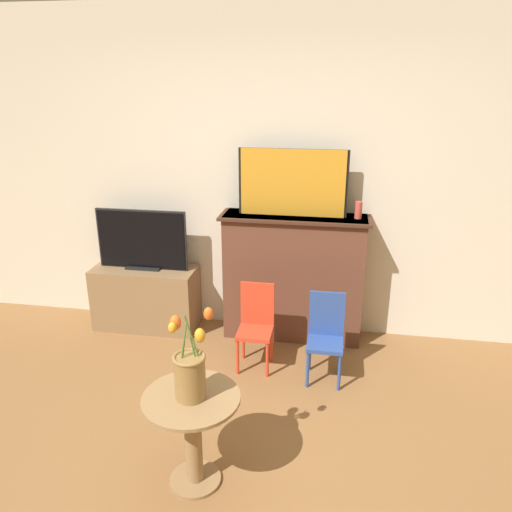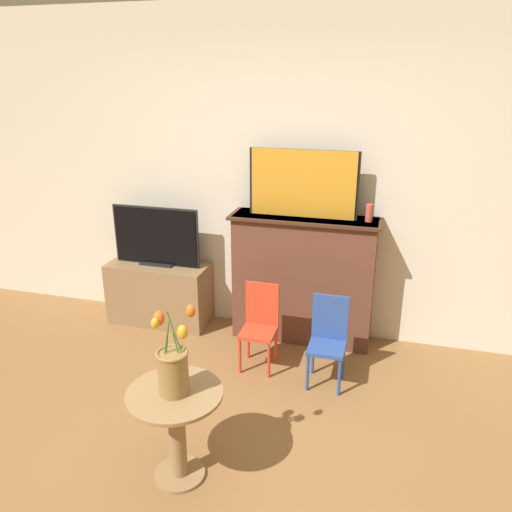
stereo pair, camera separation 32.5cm
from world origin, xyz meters
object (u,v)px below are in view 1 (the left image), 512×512
Objects in this scene: chair_blue at (326,333)px; tv_monitor at (142,240)px; vase_tulips at (190,370)px; chair_red at (256,322)px; painting at (293,183)px.

tv_monitor is at bearing 161.10° from chair_blue.
tv_monitor is at bearing 118.69° from vase_tulips.
chair_blue is at bearing 60.27° from vase_tulips.
vase_tulips is at bearing -96.07° from chair_red.
painting reaches higher than chair_red.
chair_blue is at bearing -61.43° from painting.
painting is 1.71× the size of vase_tulips.
painting reaches higher than tv_monitor.
painting is 1.91m from vase_tulips.
vase_tulips is at bearing -100.79° from painting.
chair_red is 1.31m from vase_tulips.
painting is at bearing 79.21° from vase_tulips.
tv_monitor is at bearing -177.57° from painting.
chair_red is 1.00× the size of chair_blue.
painting is at bearing 2.43° from tv_monitor.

